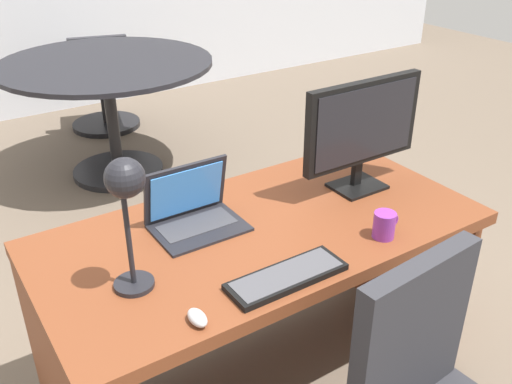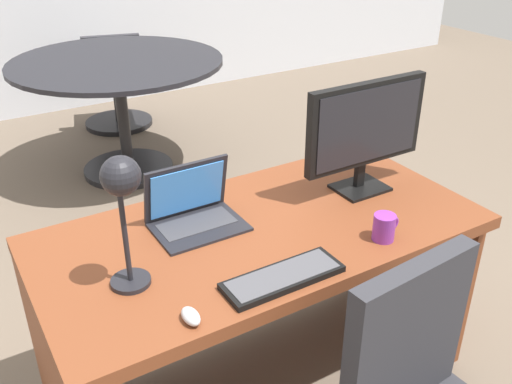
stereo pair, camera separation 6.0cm
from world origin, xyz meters
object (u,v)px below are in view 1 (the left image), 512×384
keyboard (287,277)px  mouse (197,318)px  laptop (192,206)px  meeting_chair_near (103,92)px  meeting_table (108,90)px  coffee_mug (385,225)px  desk (256,267)px  monitor (363,127)px  desk_lamp (126,197)px

keyboard → mouse: 0.32m
mouse → laptop: bearing=63.9°
laptop → meeting_chair_near: laptop is taller
keyboard → mouse: mouse is taller
laptop → meeting_table: size_ratio=0.22×
coffee_mug → meeting_chair_near: bearing=87.4°
desk → monitor: bearing=-0.1°
keyboard → coffee_mug: bearing=2.1°
laptop → coffee_mug: laptop is taller
monitor → keyboard: monitor is taller
monitor → meeting_chair_near: size_ratio=0.65×
keyboard → desk_lamp: size_ratio=0.89×
coffee_mug → meeting_chair_near: (0.15, 3.31, -0.46)m
coffee_mug → meeting_table: bearing=91.9°
laptop → meeting_chair_near: size_ratio=0.39×
desk_lamp → desk: bearing=15.3°
monitor → meeting_chair_near: (-0.02, 2.99, -0.67)m
laptop → mouse: size_ratio=3.87×
monitor → meeting_table: size_ratio=0.38×
desk → keyboard: size_ratio=4.10×
keyboard → meeting_chair_near: 3.40m
coffee_mug → meeting_chair_near: size_ratio=0.13×
monitor → laptop: (-0.67, 0.12, -0.19)m
monitor → mouse: 1.00m
desk_lamp → keyboard: bearing=-26.4°
mouse → coffee_mug: size_ratio=0.79×
laptop → mouse: (-0.23, -0.47, -0.05)m
monitor → laptop: bearing=170.3°
keyboard → monitor: bearing=29.7°
desk → keyboard: keyboard is taller
meeting_chair_near → monitor: bearing=-89.6°
laptop → coffee_mug: 0.66m
mouse → meeting_table: (0.65, 2.48, -0.14)m
monitor → meeting_table: monitor is taller
desk → meeting_table: meeting_table is taller
coffee_mug → desk_lamp: bearing=167.4°
desk → monitor: size_ratio=2.97×
desk_lamp → meeting_chair_near: desk_lamp is taller
laptop → desk_lamp: desk_lamp is taller
coffee_mug → mouse: bearing=-176.8°
monitor → meeting_table: bearing=96.8°
mouse → desk_lamp: 0.38m
laptop → meeting_chair_near: 2.98m
laptop → desk_lamp: size_ratio=0.73×
desk → laptop: laptop is taller
desk → mouse: size_ratio=19.46×
desk → coffee_mug: size_ratio=15.44×
laptop → coffee_mug: size_ratio=3.07×
laptop → meeting_table: bearing=78.3°
desk → mouse: (-0.42, -0.36, 0.21)m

